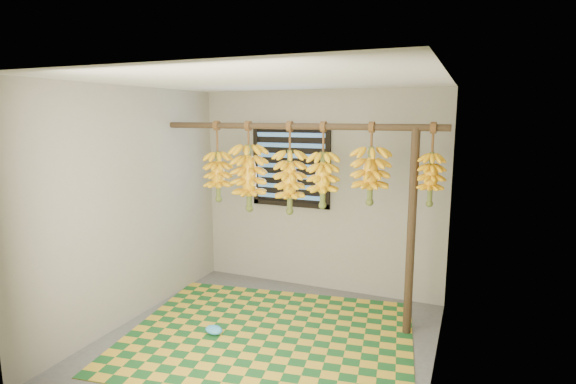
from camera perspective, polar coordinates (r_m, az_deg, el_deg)
The scene contains 16 objects.
floor at distance 4.47m, azimuth -2.87°, elevation -18.55°, with size 3.00×3.00×0.01m, color #525252.
ceiling at distance 3.94m, azimuth -3.18°, elevation 13.99°, with size 3.00×3.00×0.01m, color silver.
wall_back at distance 5.41m, azimuth 3.90°, elevation 0.02°, with size 3.00×0.01×2.40m, color gray.
wall_left at distance 4.87m, azimuth -19.20°, elevation -1.59°, with size 0.01×3.00×2.40m, color gray.
wall_right at distance 3.66m, azimuth 18.81°, elevation -5.21°, with size 0.01×3.00×2.40m, color gray.
window at distance 5.46m, azimuth 0.36°, elevation 3.32°, with size 1.00×0.04×1.00m.
hanging_pole at distance 4.58m, azimuth 0.73°, elevation 8.35°, with size 0.06×0.06×3.00m, color #43301F.
support_post at distance 4.42m, azimuth 15.36°, elevation -5.20°, with size 0.08×0.08×2.00m, color #43301F.
woven_mat at distance 4.57m, azimuth -2.43°, elevation -17.70°, with size 2.70×2.16×0.01m, color #185321.
plastic_bag at distance 4.62m, azimuth -9.39°, elevation -16.89°, with size 0.19×0.14×0.08m, color #3EA7E8.
banana_bunch_a at distance 5.03m, azimuth -8.86°, elevation 2.00°, with size 0.30×0.30×0.88m.
banana_bunch_b at distance 4.84m, azimuth -4.97°, elevation 1.84°, with size 0.39×0.39×0.96m.
banana_bunch_c at distance 4.64m, azimuth 0.23°, elevation 1.30°, with size 0.32×0.32×0.95m.
banana_bunch_d at distance 4.51m, azimuth 4.45°, elevation 1.56°, with size 0.31×0.31×0.86m.
banana_bunch_e at distance 4.38m, azimuth 10.42°, elevation 2.06°, with size 0.36×0.36×0.79m.
banana_bunch_f at distance 4.30m, azimuth 17.67°, elevation 1.58°, with size 0.25×0.25×0.76m.
Camera 1 is at (1.71, -3.54, 2.11)m, focal length 28.00 mm.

